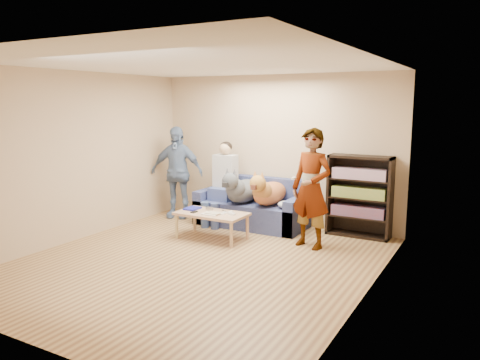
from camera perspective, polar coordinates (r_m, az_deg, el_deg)
The scene contains 27 objects.
ground at distance 6.40m, azimuth -5.32°, elevation -9.99°, with size 5.00×5.00×0.00m, color brown.
ceiling at distance 6.05m, azimuth -5.71°, elevation 13.91°, with size 5.00×5.00×0.00m, color white.
wall_back at distance 8.26m, azimuth 4.41°, elevation 3.70°, with size 4.50×4.50×0.00m, color tan.
wall_front at distance 4.31m, azimuth -24.77°, elevation -2.49°, with size 4.50×4.50×0.00m, color tan.
wall_left at distance 7.59m, azimuth -19.64°, elevation 2.67°, with size 5.00×5.00×0.00m, color tan.
wall_right at distance 5.17m, azimuth 15.49°, elevation -0.09°, with size 5.00×5.00×0.00m, color tan.
blanket at distance 7.61m, azimuth 5.92°, elevation -3.02°, with size 0.36×0.30×0.12m, color #B4B3B8.
person_standing_right at distance 6.90m, azimuth 8.69°, elevation -1.04°, with size 0.64×0.42×1.76m, color gray.
person_standing_left at distance 8.72m, azimuth -7.72°, elevation 0.94°, with size 0.99×0.41×1.69m, color #7381B8.
held_controller at distance 6.76m, azimuth 6.54°, elevation 0.21°, with size 0.04×0.12×0.03m, color silver.
notebook_blue at distance 7.60m, azimuth -5.82°, elevation -3.47°, with size 0.20×0.26×0.03m, color #1C209B.
papers at distance 7.23m, azimuth -3.56°, elevation -4.14°, with size 0.26×0.20×0.01m, color silver.
magazine at distance 7.23m, azimuth -3.28°, elevation -4.03°, with size 0.22×0.17×0.01m, color #BAAE94.
camera_silver at distance 7.50m, azimuth -3.75°, elevation -3.51°, with size 0.11×0.06×0.05m, color #AEAEB2.
controller_a at distance 7.28m, azimuth -1.18°, elevation -3.97°, with size 0.04×0.13×0.03m, color white.
controller_b at distance 7.17m, azimuth -0.96°, elevation -4.17°, with size 0.09×0.06×0.03m, color white.
headphone_cup_a at distance 7.22m, azimuth -2.22°, elevation -4.13°, with size 0.07×0.07×0.02m, color white.
headphone_cup_b at distance 7.29m, azimuth -1.89°, elevation -4.00°, with size 0.07×0.07×0.02m, color white.
pen_orange at distance 7.22m, azimuth -4.29°, elevation -4.20°, with size 0.01×0.01×0.14m, color orange.
pen_black at distance 7.43m, azimuth -1.94°, elevation -3.79°, with size 0.01×0.01×0.14m, color black.
wallet at distance 7.38m, azimuth -5.61°, elevation -3.89°, with size 0.07×0.12×0.01m, color black.
sofa at distance 8.17m, azimuth 1.53°, elevation -3.58°, with size 1.90×0.85×0.82m.
person_seated at distance 8.23m, azimuth -2.16°, elevation -0.01°, with size 0.40×0.73×1.47m.
dog_gray at distance 7.97m, azimuth 0.23°, elevation -1.17°, with size 0.45×1.27×0.65m.
dog_tan at distance 7.80m, azimuth 3.39°, elevation -1.47°, with size 0.43×1.18×0.63m.
coffee_table at distance 7.35m, azimuth -3.47°, elevation -4.34°, with size 1.10×0.60×0.42m.
bookshelf at distance 7.67m, azimuth 14.38°, elevation -1.71°, with size 1.00×0.34×1.30m.
Camera 1 is at (3.44, -4.96, 2.13)m, focal length 35.00 mm.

